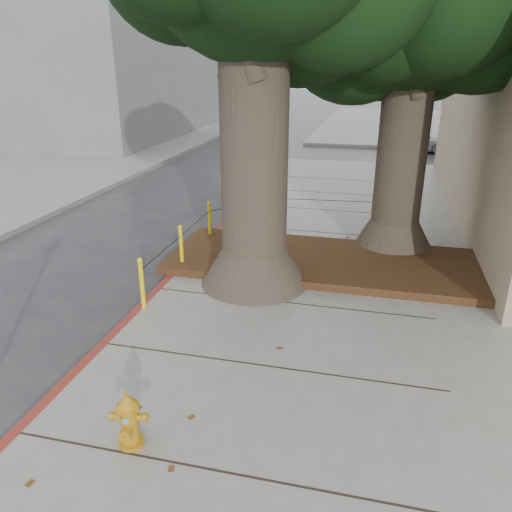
{
  "coord_description": "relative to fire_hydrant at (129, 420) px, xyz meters",
  "views": [
    {
      "loc": [
        1.82,
        -5.83,
        4.19
      ],
      "look_at": [
        -0.03,
        1.73,
        1.1
      ],
      "focal_mm": 35.0,
      "sensor_mm": 36.0,
      "label": 1
    }
  ],
  "objects": [
    {
      "name": "building_far_white",
      "position": [
        -16.41,
        46.86,
        7.01
      ],
      "size": [
        12.0,
        18.0,
        15.0
      ],
      "primitive_type": "cube",
      "color": "silver",
      "rests_on": "ground"
    },
    {
      "name": "car_silver",
      "position": [
        4.01,
        21.31,
        0.08
      ],
      "size": [
        3.37,
        1.47,
        1.13
      ],
      "primitive_type": "imported",
      "rotation": [
        0.0,
        0.0,
        1.61
      ],
      "color": "#B1B0B5",
      "rests_on": "ground"
    },
    {
      "name": "curb_red",
      "position": [
        -1.41,
        4.36,
        -0.41
      ],
      "size": [
        0.14,
        26.0,
        0.16
      ],
      "primitive_type": "cube",
      "color": "maroon",
      "rests_on": "ground"
    },
    {
      "name": "sidewalk_far",
      "position": [
        6.59,
        31.86,
        -0.41
      ],
      "size": [
        16.0,
        20.0,
        0.15
      ],
      "primitive_type": "cube",
      "color": "slate",
      "rests_on": "ground"
    },
    {
      "name": "bollard_ring",
      "position": [
        -0.28,
        6.24,
        0.18
      ],
      "size": [
        3.79,
        5.39,
        0.95
      ],
      "color": "yellow",
      "rests_on": "sidewalk_main"
    },
    {
      "name": "car_dark",
      "position": [
        -12.25,
        20.0,
        0.05
      ],
      "size": [
        1.8,
        3.83,
        1.08
      ],
      "primitive_type": "imported",
      "rotation": [
        0.0,
        0.0,
        -0.08
      ],
      "color": "black",
      "rests_on": "ground"
    },
    {
      "name": "ground",
      "position": [
        0.59,
        1.86,
        -0.49
      ],
      "size": [
        140.0,
        140.0,
        0.0
      ],
      "primitive_type": "plane",
      "color": "#28282B",
      "rests_on": "ground"
    },
    {
      "name": "building_far_grey",
      "position": [
        -14.41,
        23.86,
        5.51
      ],
      "size": [
        12.0,
        16.0,
        12.0
      ],
      "primitive_type": "cube",
      "color": "slate",
      "rests_on": "ground"
    },
    {
      "name": "planter_bed",
      "position": [
        1.49,
        5.76,
        -0.26
      ],
      "size": [
        6.4,
        2.6,
        0.16
      ],
      "primitive_type": "cube",
      "color": "black",
      "rests_on": "sidewalk_main"
    },
    {
      "name": "tree_far",
      "position": [
        3.23,
        7.18,
        4.53
      ],
      "size": [
        4.5,
        3.8,
        7.17
      ],
      "color": "#4C3F33",
      "rests_on": "sidewalk_main"
    },
    {
      "name": "fire_hydrant",
      "position": [
        0.0,
        0.0,
        0.0
      ],
      "size": [
        0.37,
        0.35,
        0.69
      ],
      "rotation": [
        0.0,
        0.0,
        0.19
      ],
      "color": "#C18213",
      "rests_on": "sidewalk_main"
    }
  ]
}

